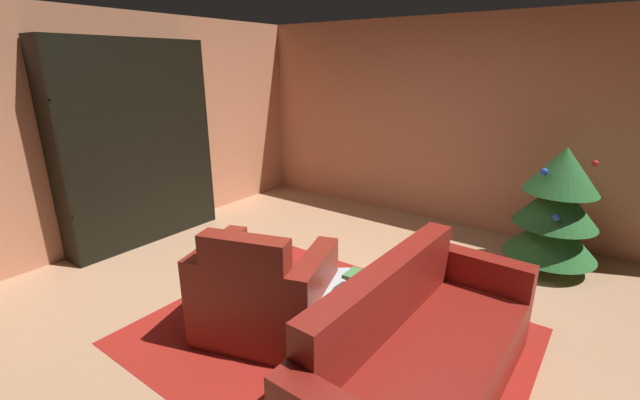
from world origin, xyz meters
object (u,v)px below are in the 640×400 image
Objects in this scene: armchair_red at (263,296)px; coffee_table at (347,296)px; bottle_on_table at (319,278)px; decorated_tree at (556,208)px; bookshelf_unit at (146,149)px; couch_red at (420,359)px; book_stack_on_table at (357,282)px.

coffee_table is at bearing 28.07° from armchair_red.
bottle_on_table reaches higher than coffee_table.
armchair_red reaches higher than bottle_on_table.
decorated_tree reaches higher than armchair_red.
bookshelf_unit reaches higher than coffee_table.
couch_red is 8.12× the size of bottle_on_table.
bottle_on_table is at bearing -150.34° from coffee_table.
bookshelf_unit reaches higher than decorated_tree.
decorated_tree is at bearing 66.39° from book_stack_on_table.
armchair_red is (2.38, -0.64, -0.73)m from bookshelf_unit.
book_stack_on_table is at bearing -113.61° from decorated_tree.
armchair_red is at bearing -176.22° from couch_red.
bookshelf_unit reaches higher than bottle_on_table.
couch_red is at bearing 3.78° from armchair_red.
armchair_red is 4.66× the size of bottle_on_table.
bookshelf_unit is at bearing 171.16° from couch_red.
bookshelf_unit is 2.84m from bottle_on_table.
decorated_tree reaches higher than bottle_on_table.
book_stack_on_table is (2.98, -0.29, -0.56)m from bookshelf_unit.
decorated_tree reaches higher than couch_red.
couch_red is at bearing -23.88° from book_stack_on_table.
coffee_table is 0.59× the size of decorated_tree.
coffee_table is at bearing 29.66° from bottle_on_table.
armchair_red is at bearing -121.70° from decorated_tree.
bookshelf_unit is at bearing 174.44° from book_stack_on_table.
bookshelf_unit is 3.04m from book_stack_on_table.
bookshelf_unit is 2.00× the size of armchair_red.
armchair_red is 0.71m from book_stack_on_table.
bottle_on_table is at bearing 172.16° from couch_red.
coffee_table is 2.41m from decorated_tree.
bookshelf_unit is 10.05× the size of book_stack_on_table.
book_stack_on_table is 0.27m from bottle_on_table.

